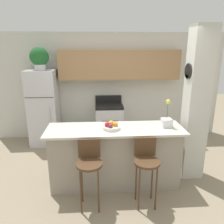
{
  "coord_description": "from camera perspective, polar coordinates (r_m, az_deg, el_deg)",
  "views": [
    {
      "loc": [
        -0.26,
        -3.2,
        2.2
      ],
      "look_at": [
        0.0,
        0.74,
        1.04
      ],
      "focal_mm": 35.0,
      "sensor_mm": 36.0,
      "label": 1
    }
  ],
  "objects": [
    {
      "name": "bar_stool_right",
      "position": [
        3.16,
        8.93,
        -12.9
      ],
      "size": [
        0.36,
        0.36,
        0.99
      ],
      "color": "#4C331E",
      "rests_on": "ground_plane"
    },
    {
      "name": "bar_stool_left",
      "position": [
        3.09,
        -5.94,
        -13.47
      ],
      "size": [
        0.36,
        0.36,
        0.99
      ],
      "color": "#4C331E",
      "rests_on": "ground_plane"
    },
    {
      "name": "fruit_bowl",
      "position": [
        3.38,
        -0.23,
        -3.8
      ],
      "size": [
        0.27,
        0.27,
        0.12
      ],
      "color": "silver",
      "rests_on": "counter_bar"
    },
    {
      "name": "ground_plane",
      "position": [
        3.89,
        0.76,
        -17.99
      ],
      "size": [
        14.0,
        14.0,
        0.0
      ],
      "primitive_type": "plane",
      "color": "gray"
    },
    {
      "name": "potted_plant_on_fridge",
      "position": [
        5.11,
        -18.45,
        13.32
      ],
      "size": [
        0.41,
        0.41,
        0.48
      ],
      "color": "silver",
      "rests_on": "refrigerator"
    },
    {
      "name": "counter_bar",
      "position": [
        3.63,
        0.79,
        -11.5
      ],
      "size": [
        2.15,
        0.66,
        0.99
      ],
      "color": "gray",
      "rests_on": "ground_plane"
    },
    {
      "name": "refrigerator",
      "position": [
        5.28,
        -17.35,
        1.05
      ],
      "size": [
        0.64,
        0.66,
        1.73
      ],
      "color": "silver",
      "rests_on": "ground_plane"
    },
    {
      "name": "stove_range",
      "position": [
        5.29,
        -0.78,
        -2.75
      ],
      "size": [
        0.64,
        0.6,
        1.07
      ],
      "color": "silver",
      "rests_on": "ground_plane"
    },
    {
      "name": "pillar_right",
      "position": [
        3.87,
        21.1,
        1.53
      ],
      "size": [
        0.38,
        0.32,
        2.55
      ],
      "color": "silver",
      "rests_on": "ground_plane"
    },
    {
      "name": "orchid_vase",
      "position": [
        3.58,
        14.11,
        -2.22
      ],
      "size": [
        0.16,
        0.16,
        0.45
      ],
      "color": "white",
      "rests_on": "counter_bar"
    },
    {
      "name": "trash_bin",
      "position": [
        5.2,
        -11.44,
        -6.66
      ],
      "size": [
        0.28,
        0.28,
        0.38
      ],
      "color": "black",
      "rests_on": "ground_plane"
    },
    {
      "name": "wall_back",
      "position": [
        5.31,
        0.17,
        8.9
      ],
      "size": [
        5.6,
        0.38,
        2.55
      ],
      "color": "silver",
      "rests_on": "ground_plane"
    }
  ]
}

